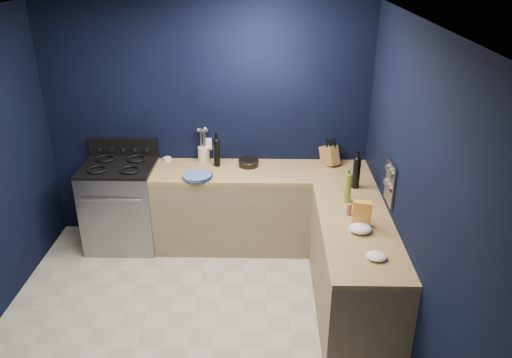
{
  "coord_description": "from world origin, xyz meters",
  "views": [
    {
      "loc": [
        0.65,
        -3.46,
        3.07
      ],
      "look_at": [
        0.55,
        1.0,
        1.0
      ],
      "focal_mm": 35.46,
      "sensor_mm": 36.0,
      "label": 1
    }
  ],
  "objects_px": {
    "utensil_crock": "(204,154)",
    "plate_stack": "(197,176)",
    "knife_block": "(329,155)",
    "crouton_bag": "(362,214)",
    "gas_range": "(123,206)"
  },
  "relations": [
    {
      "from": "crouton_bag",
      "to": "utensil_crock",
      "type": "bearing_deg",
      "value": 148.25
    },
    {
      "from": "utensil_crock",
      "to": "crouton_bag",
      "type": "bearing_deg",
      "value": -43.02
    },
    {
      "from": "knife_block",
      "to": "crouton_bag",
      "type": "xyz_separation_m",
      "value": [
        0.13,
        -1.32,
        0.01
      ]
    },
    {
      "from": "plate_stack",
      "to": "crouton_bag",
      "type": "relative_size",
      "value": 1.29
    },
    {
      "from": "plate_stack",
      "to": "utensil_crock",
      "type": "xyz_separation_m",
      "value": [
        0.02,
        0.46,
        0.06
      ]
    },
    {
      "from": "utensil_crock",
      "to": "knife_block",
      "type": "distance_m",
      "value": 1.38
    },
    {
      "from": "gas_range",
      "to": "plate_stack",
      "type": "bearing_deg",
      "value": -12.34
    },
    {
      "from": "plate_stack",
      "to": "crouton_bag",
      "type": "distance_m",
      "value": 1.79
    },
    {
      "from": "utensil_crock",
      "to": "gas_range",
      "type": "bearing_deg",
      "value": -163.1
    },
    {
      "from": "knife_block",
      "to": "crouton_bag",
      "type": "bearing_deg",
      "value": -118.65
    },
    {
      "from": "utensil_crock",
      "to": "plate_stack",
      "type": "bearing_deg",
      "value": -92.2
    },
    {
      "from": "knife_block",
      "to": "crouton_bag",
      "type": "height_order",
      "value": "knife_block"
    },
    {
      "from": "gas_range",
      "to": "knife_block",
      "type": "height_order",
      "value": "knife_block"
    },
    {
      "from": "gas_range",
      "to": "knife_block",
      "type": "relative_size",
      "value": 4.41
    },
    {
      "from": "utensil_crock",
      "to": "crouton_bag",
      "type": "relative_size",
      "value": 0.69
    }
  ]
}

